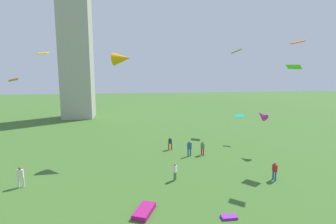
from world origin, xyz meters
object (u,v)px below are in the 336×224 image
(person_1, at_px, (175,171))
(kite_bundle_1, at_px, (229,217))
(person_4, at_px, (275,170))
(person_5, at_px, (170,143))
(kite_bundle_0, at_px, (144,211))
(kite_flying_0, at_px, (13,80))
(kite_flying_7, at_px, (236,51))
(person_3, at_px, (20,176))
(kite_flying_3, at_px, (262,115))
(person_0, at_px, (189,147))
(person_2, at_px, (202,147))
(kite_flying_2, at_px, (294,67))
(kite_flying_6, at_px, (239,116))
(kite_flying_1, at_px, (43,53))
(kite_flying_4, at_px, (298,42))
(kite_flying_5, at_px, (122,59))

(person_1, bearing_deg, kite_bundle_1, -127.36)
(person_4, relative_size, person_5, 1.04)
(kite_bundle_0, xyz_separation_m, kite_bundle_1, (5.45, -1.44, -0.09))
(kite_flying_0, xyz_separation_m, kite_flying_7, (30.62, 8.37, 4.35))
(person_3, relative_size, person_4, 1.05)
(person_5, relative_size, kite_flying_3, 0.98)
(kite_flying_0, bearing_deg, person_0, 136.86)
(kite_bundle_1, bearing_deg, person_2, 81.28)
(person_0, xyz_separation_m, kite_flying_2, (9.85, -3.67, 9.03))
(person_3, distance_m, kite_flying_6, 26.27)
(kite_flying_2, bearing_deg, kite_flying_3, -20.60)
(person_3, height_order, kite_flying_7, kite_flying_7)
(person_0, bearing_deg, kite_flying_0, 133.76)
(kite_flying_1, relative_size, kite_flying_3, 0.59)
(person_0, bearing_deg, kite_bundle_1, -125.52)
(kite_bundle_1, bearing_deg, kite_flying_1, 151.15)
(person_1, xyz_separation_m, kite_bundle_1, (2.43, -6.48, -0.80))
(person_1, height_order, person_3, person_3)
(person_3, xyz_separation_m, kite_flying_1, (2.43, 0.08, 9.99))
(person_0, distance_m, kite_flying_4, 15.25)
(person_0, bearing_deg, person_4, -86.05)
(kite_flying_3, bearing_deg, person_4, 56.46)
(person_2, height_order, kite_flying_5, kite_flying_5)
(kite_flying_2, bearing_deg, kite_bundle_0, 78.05)
(person_5, height_order, kite_flying_2, kite_flying_2)
(person_0, relative_size, kite_flying_2, 1.14)
(person_0, xyz_separation_m, kite_flying_5, (-7.39, 1.77, 10.03))
(kite_flying_2, xyz_separation_m, kite_flying_4, (-1.27, -2.13, 2.17))
(person_1, height_order, kite_flying_2, kite_flying_2)
(kite_flying_2, distance_m, kite_flying_7, 16.71)
(person_0, bearing_deg, person_5, 87.89)
(person_4, bearing_deg, kite_flying_1, -95.32)
(kite_flying_0, bearing_deg, kite_flying_6, 150.19)
(kite_flying_5, xyz_separation_m, kite_flying_7, (18.15, 10.98, 1.99))
(kite_flying_2, xyz_separation_m, kite_flying_5, (-17.24, 5.44, 0.99))
(kite_flying_1, distance_m, kite_flying_4, 21.94)
(person_1, height_order, kite_flying_5, kite_flying_5)
(person_0, height_order, person_4, person_0)
(kite_flying_0, xyz_separation_m, kite_bundle_1, (19.48, -17.24, -8.63))
(person_3, distance_m, kite_bundle_1, 16.94)
(person_5, height_order, kite_bundle_0, person_5)
(kite_flying_6, height_order, kite_flying_7, kite_flying_7)
(person_4, relative_size, kite_bundle_1, 1.63)
(person_2, relative_size, kite_flying_5, 0.68)
(person_3, bearing_deg, kite_bundle_0, 144.06)
(person_5, relative_size, kite_flying_6, 1.36)
(person_4, xyz_separation_m, kite_flying_3, (2.76, 7.65, 3.66))
(person_3, relative_size, kite_bundle_1, 1.71)
(person_3, bearing_deg, person_4, 168.65)
(person_0, distance_m, person_4, 9.69)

